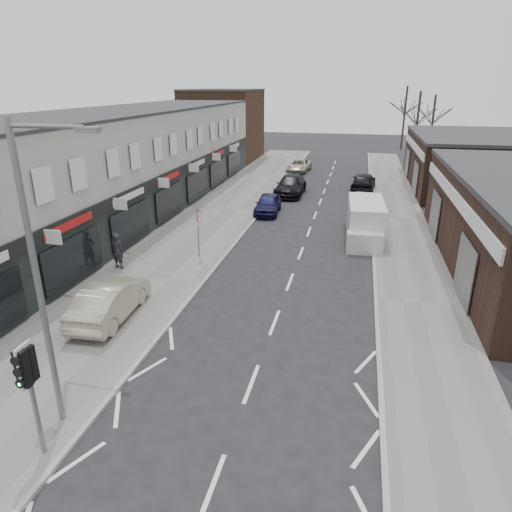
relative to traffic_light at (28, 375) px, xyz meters
The scene contains 20 objects.
ground 5.41m from the traffic_light, 24.61° to the left, with size 160.00×160.00×0.00m, color black.
pavement_left 24.24m from the traffic_light, 95.59° to the left, with size 5.50×64.00×0.12m, color slate.
pavement_right 26.18m from the traffic_light, 67.09° to the left, with size 3.50×64.00×0.12m, color slate.
shop_terrace_left 23.39m from the traffic_light, 112.93° to the left, with size 8.00×41.00×7.10m, color #B8B1A7.
brick_block_far 47.91m from the traffic_light, 100.95° to the left, with size 8.00×10.00×8.00m, color #4D3021.
right_unit_far 39.78m from the traffic_light, 64.86° to the left, with size 10.00×16.00×4.50m, color #382319.
tree_far_a 51.84m from the traffic_light, 75.00° to the left, with size 3.60×3.60×8.00m, color #382D26, non-canonical shape.
tree_far_b 58.28m from the traffic_light, 74.15° to the left, with size 3.60×3.60×7.50m, color #382D26, non-canonical shape.
tree_far_c 63.39m from the traffic_light, 78.25° to the left, with size 3.60×3.60×8.50m, color #382D26, non-canonical shape.
traffic_light is the anchor object (origin of this frame).
street_lamp 2.52m from the traffic_light, 95.88° to the left, with size 2.23×0.22×8.00m.
warning_sign 14.04m from the traffic_light, 93.10° to the left, with size 0.12×0.80×2.70m.
white_van 21.00m from the traffic_light, 68.15° to the left, with size 2.27×5.82×2.23m.
sedan_on_pavement 7.26m from the traffic_light, 105.70° to the left, with size 1.56×4.47×1.47m, color #A99F87.
pedestrian 12.40m from the traffic_light, 109.76° to the left, with size 0.66×0.44×1.82m, color black.
parked_car_left_a 23.85m from the traffic_light, 87.59° to the left, with size 1.64×4.08×1.39m, color #121238.
parked_car_left_b 30.09m from the traffic_light, 86.73° to the left, with size 2.21×5.43×1.58m, color black.
parked_car_left_c 41.02m from the traffic_light, 88.60° to the left, with size 2.04×4.42×1.23m, color #B8AD93.
parked_car_right_a 27.02m from the traffic_light, 72.97° to the left, with size 1.54×4.41×1.45m, color silver.
parked_car_right_b 33.74m from the traffic_light, 76.83° to the left, with size 1.92×4.76×1.62m, color black.
Camera 1 is at (2.74, -9.57, 8.76)m, focal length 32.00 mm.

